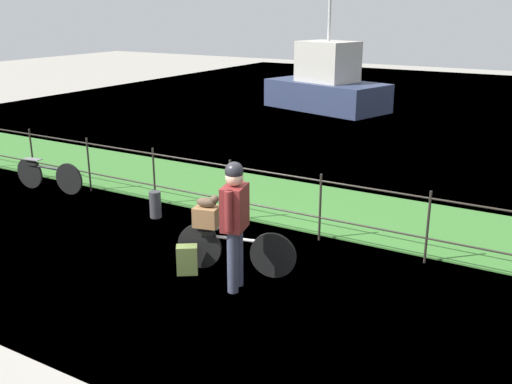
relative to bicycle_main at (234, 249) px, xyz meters
name	(u,v)px	position (x,y,z in m)	size (l,w,h in m)	color
ground_plane	(199,278)	(-0.30, -0.41, -0.34)	(60.00, 60.00, 0.00)	gray
grass_strip	(310,205)	(-0.30, 3.00, -0.32)	(27.00, 2.40, 0.03)	#38702D
harbor_water	(438,123)	(-0.30, 12.20, -0.33)	(30.00, 30.00, 0.00)	#60849E
iron_fence	(273,194)	(-0.30, 1.63, 0.28)	(18.04, 0.04, 1.07)	#28231E
bicycle_main	(234,249)	(0.00, 0.00, 0.00)	(1.64, 0.44, 0.63)	black
wooden_crate	(207,216)	(-0.37, -0.09, 0.43)	(0.33, 0.28, 0.27)	brown
terrier_dog	(208,202)	(-0.35, -0.09, 0.64)	(0.32, 0.20, 0.18)	#4C3D2D
cyclist_person	(235,215)	(0.27, -0.40, 0.67)	(0.35, 0.53, 1.68)	#383D51
backpack_on_paving	(187,260)	(-0.53, -0.36, -0.14)	(0.28, 0.18, 0.40)	olive
mooring_bollard	(155,204)	(-2.33, 1.13, -0.10)	(0.20, 0.20, 0.46)	#38383D
bicycle_parked	(48,175)	(-5.10, 1.22, -0.01)	(1.60, 0.25, 0.61)	black
moored_boat_near	(327,85)	(-4.34, 12.72, 0.50)	(4.55, 3.13, 3.92)	#2D3856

